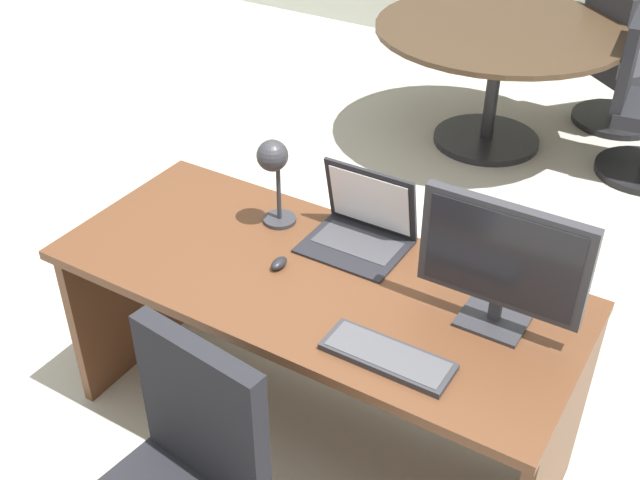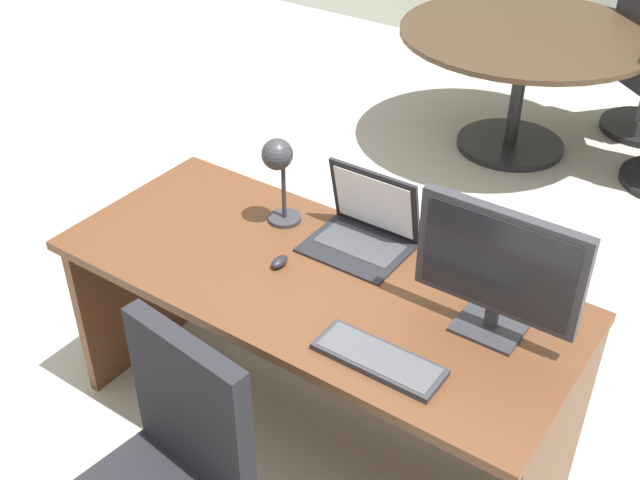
{
  "view_description": "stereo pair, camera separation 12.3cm",
  "coord_description": "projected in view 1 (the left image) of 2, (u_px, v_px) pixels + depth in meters",
  "views": [
    {
      "loc": [
        1.09,
        -1.73,
        2.31
      ],
      "look_at": [
        0.0,
        0.04,
        0.87
      ],
      "focal_mm": 43.93,
      "sensor_mm": 36.0,
      "label": 1
    },
    {
      "loc": [
        1.19,
        -1.67,
        2.31
      ],
      "look_at": [
        0.0,
        0.04,
        0.87
      ],
      "focal_mm": 43.93,
      "sensor_mm": 36.0,
      "label": 2
    }
  ],
  "objects": [
    {
      "name": "meeting_table",
      "position": [
        497.0,
        56.0,
        4.63
      ],
      "size": [
        1.46,
        1.46,
        0.75
      ],
      "color": "black",
      "rests_on": "ground"
    },
    {
      "name": "monitor",
      "position": [
        502.0,
        260.0,
        2.24
      ],
      "size": [
        0.5,
        0.16,
        0.42
      ],
      "color": "#2D2D33",
      "rests_on": "desk"
    },
    {
      "name": "desk",
      "position": [
        322.0,
        318.0,
        2.73
      ],
      "size": [
        1.76,
        0.76,
        0.75
      ],
      "color": "#56331E",
      "rests_on": "ground"
    },
    {
      "name": "desk_lamp",
      "position": [
        274.0,
        166.0,
        2.68
      ],
      "size": [
        0.12,
        0.14,
        0.34
      ],
      "color": "#2D2D33",
      "rests_on": "desk"
    },
    {
      "name": "ground",
      "position": [
        467.0,
        241.0,
        4.05
      ],
      "size": [
        12.0,
        12.0,
        0.0
      ],
      "primitive_type": "plane",
      "color": "#B7B2A3"
    },
    {
      "name": "mouse",
      "position": [
        279.0,
        263.0,
        2.6
      ],
      "size": [
        0.04,
        0.07,
        0.03
      ],
      "color": "black",
      "rests_on": "desk"
    },
    {
      "name": "laptop",
      "position": [
        364.0,
        220.0,
        2.7
      ],
      "size": [
        0.34,
        0.28,
        0.27
      ],
      "color": "black",
      "rests_on": "desk"
    },
    {
      "name": "meeting_chair_far",
      "position": [
        617.0,
        73.0,
        4.97
      ],
      "size": [
        0.65,
        0.66,
        0.9
      ],
      "color": "black",
      "rests_on": "ground"
    },
    {
      "name": "keyboard",
      "position": [
        388.0,
        356.0,
        2.24
      ],
      "size": [
        0.39,
        0.14,
        0.02
      ],
      "color": "#2D2D33",
      "rests_on": "desk"
    }
  ]
}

